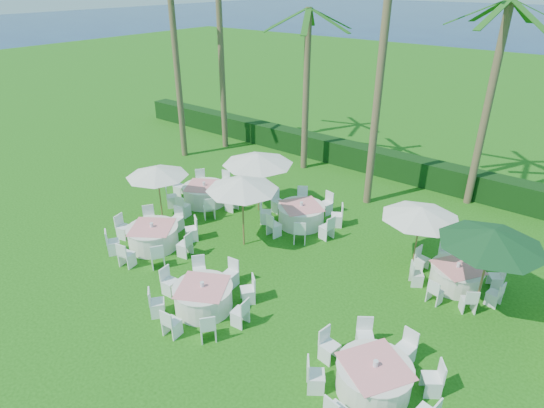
{
  "coord_description": "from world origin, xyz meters",
  "views": [
    {
      "loc": [
        8.66,
        -8.33,
        9.06
      ],
      "look_at": [
        -0.71,
        3.81,
        1.3
      ],
      "focal_mm": 30.0,
      "sensor_mm": 36.0,
      "label": 1
    }
  ],
  "objects_px": {
    "banquet_table_a": "(153,236)",
    "umbrella_b": "(242,183)",
    "banquet_table_b": "(203,297)",
    "umbrella_d": "(421,213)",
    "umbrella_c": "(258,159)",
    "banquet_table_d": "(205,194)",
    "banquet_table_e": "(301,214)",
    "banquet_table_c": "(374,378)",
    "umbrella_green": "(493,237)",
    "banquet_table_f": "(456,276)",
    "umbrella_a": "(157,171)"
  },
  "relations": [
    {
      "from": "banquet_table_b",
      "to": "umbrella_a",
      "type": "height_order",
      "value": "umbrella_a"
    },
    {
      "from": "banquet_table_b",
      "to": "umbrella_b",
      "type": "relative_size",
      "value": 1.15
    },
    {
      "from": "banquet_table_a",
      "to": "banquet_table_c",
      "type": "xyz_separation_m",
      "value": [
        9.44,
        -1.04,
        -0.01
      ]
    },
    {
      "from": "banquet_table_c",
      "to": "banquet_table_d",
      "type": "relative_size",
      "value": 0.97
    },
    {
      "from": "umbrella_a",
      "to": "umbrella_b",
      "type": "xyz_separation_m",
      "value": [
        3.92,
        0.6,
        0.34
      ]
    },
    {
      "from": "banquet_table_e",
      "to": "banquet_table_c",
      "type": "bearing_deg",
      "value": -43.61
    },
    {
      "from": "banquet_table_b",
      "to": "umbrella_b",
      "type": "bearing_deg",
      "value": 112.11
    },
    {
      "from": "banquet_table_c",
      "to": "banquet_table_e",
      "type": "relative_size",
      "value": 0.98
    },
    {
      "from": "umbrella_c",
      "to": "banquet_table_a",
      "type": "bearing_deg",
      "value": -105.03
    },
    {
      "from": "banquet_table_c",
      "to": "umbrella_d",
      "type": "bearing_deg",
      "value": 102.86
    },
    {
      "from": "banquet_table_a",
      "to": "umbrella_green",
      "type": "xyz_separation_m",
      "value": [
        10.54,
        3.54,
        2.14
      ]
    },
    {
      "from": "banquet_table_c",
      "to": "umbrella_b",
      "type": "bearing_deg",
      "value": 155.12
    },
    {
      "from": "umbrella_a",
      "to": "umbrella_d",
      "type": "relative_size",
      "value": 0.94
    },
    {
      "from": "umbrella_a",
      "to": "umbrella_b",
      "type": "relative_size",
      "value": 0.89
    },
    {
      "from": "banquet_table_b",
      "to": "umbrella_d",
      "type": "xyz_separation_m",
      "value": [
        4.16,
        5.98,
        1.7
      ]
    },
    {
      "from": "banquet_table_d",
      "to": "umbrella_c",
      "type": "relative_size",
      "value": 1.14
    },
    {
      "from": "banquet_table_a",
      "to": "umbrella_d",
      "type": "relative_size",
      "value": 1.26
    },
    {
      "from": "banquet_table_d",
      "to": "banquet_table_a",
      "type": "bearing_deg",
      "value": -73.86
    },
    {
      "from": "banquet_table_f",
      "to": "umbrella_b",
      "type": "relative_size",
      "value": 1.06
    },
    {
      "from": "banquet_table_e",
      "to": "umbrella_d",
      "type": "relative_size",
      "value": 1.28
    },
    {
      "from": "banquet_table_e",
      "to": "umbrella_b",
      "type": "distance_m",
      "value": 3.41
    },
    {
      "from": "banquet_table_b",
      "to": "umbrella_d",
      "type": "relative_size",
      "value": 1.21
    },
    {
      "from": "umbrella_b",
      "to": "umbrella_c",
      "type": "distance_m",
      "value": 2.82
    },
    {
      "from": "umbrella_b",
      "to": "banquet_table_a",
      "type": "bearing_deg",
      "value": -140.04
    },
    {
      "from": "umbrella_a",
      "to": "umbrella_green",
      "type": "bearing_deg",
      "value": 9.47
    },
    {
      "from": "umbrella_d",
      "to": "umbrella_green",
      "type": "bearing_deg",
      "value": -24.28
    },
    {
      "from": "banquet_table_b",
      "to": "banquet_table_c",
      "type": "distance_m",
      "value": 5.46
    },
    {
      "from": "umbrella_a",
      "to": "umbrella_c",
      "type": "xyz_separation_m",
      "value": [
        2.6,
        3.08,
        0.19
      ]
    },
    {
      "from": "banquet_table_b",
      "to": "umbrella_d",
      "type": "height_order",
      "value": "umbrella_d"
    },
    {
      "from": "banquet_table_a",
      "to": "banquet_table_b",
      "type": "relative_size",
      "value": 1.04
    },
    {
      "from": "banquet_table_d",
      "to": "umbrella_c",
      "type": "distance_m",
      "value": 3.14
    },
    {
      "from": "banquet_table_f",
      "to": "banquet_table_c",
      "type": "bearing_deg",
      "value": -92.31
    },
    {
      "from": "banquet_table_a",
      "to": "umbrella_green",
      "type": "bearing_deg",
      "value": 18.54
    },
    {
      "from": "banquet_table_c",
      "to": "umbrella_b",
      "type": "distance_m",
      "value": 7.86
    },
    {
      "from": "banquet_table_d",
      "to": "umbrella_c",
      "type": "height_order",
      "value": "umbrella_c"
    },
    {
      "from": "banquet_table_a",
      "to": "umbrella_b",
      "type": "relative_size",
      "value": 1.2
    },
    {
      "from": "banquet_table_b",
      "to": "umbrella_c",
      "type": "height_order",
      "value": "umbrella_c"
    },
    {
      "from": "banquet_table_a",
      "to": "banquet_table_b",
      "type": "xyz_separation_m",
      "value": [
        3.99,
        -1.36,
        -0.02
      ]
    },
    {
      "from": "banquet_table_a",
      "to": "umbrella_c",
      "type": "xyz_separation_m",
      "value": [
        1.24,
        4.63,
        1.92
      ]
    },
    {
      "from": "banquet_table_d",
      "to": "umbrella_b",
      "type": "relative_size",
      "value": 1.22
    },
    {
      "from": "banquet_table_d",
      "to": "umbrella_b",
      "type": "height_order",
      "value": "umbrella_b"
    },
    {
      "from": "umbrella_d",
      "to": "umbrella_c",
      "type": "bearing_deg",
      "value": 179.85
    },
    {
      "from": "banquet_table_b",
      "to": "umbrella_c",
      "type": "relative_size",
      "value": 1.08
    },
    {
      "from": "banquet_table_a",
      "to": "umbrella_b",
      "type": "bearing_deg",
      "value": 39.96
    },
    {
      "from": "umbrella_a",
      "to": "banquet_table_a",
      "type": "bearing_deg",
      "value": -48.75
    },
    {
      "from": "banquet_table_a",
      "to": "banquet_table_c",
      "type": "relative_size",
      "value": 1.02
    },
    {
      "from": "umbrella_b",
      "to": "banquet_table_e",
      "type": "bearing_deg",
      "value": 72.62
    },
    {
      "from": "umbrella_a",
      "to": "umbrella_c",
      "type": "height_order",
      "value": "umbrella_c"
    },
    {
      "from": "banquet_table_d",
      "to": "umbrella_c",
      "type": "bearing_deg",
      "value": 20.96
    },
    {
      "from": "banquet_table_d",
      "to": "umbrella_green",
      "type": "height_order",
      "value": "umbrella_green"
    }
  ]
}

